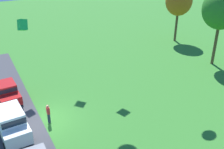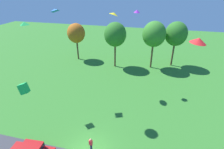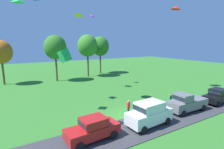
% 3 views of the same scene
% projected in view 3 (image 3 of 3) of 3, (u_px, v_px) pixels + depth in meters
% --- Properties ---
extents(ground_plane, '(120.00, 120.00, 0.00)m').
position_uv_depth(ground_plane, '(126.00, 116.00, 18.93)').
color(ground_plane, '#337528').
extents(pavement_strip, '(36.00, 4.40, 0.06)m').
position_uv_depth(pavement_strip, '(142.00, 126.00, 16.59)').
color(pavement_strip, '#38383D').
rests_on(pavement_strip, ground).
extents(car_sedan_by_flagpole, '(4.50, 2.18, 1.84)m').
position_uv_depth(car_sedan_by_flagpole, '(93.00, 128.00, 14.09)').
color(car_sedan_by_flagpole, red).
rests_on(car_sedan_by_flagpole, ground).
extents(car_suv_mid_row, '(4.71, 2.27, 2.28)m').
position_uv_depth(car_suv_mid_row, '(149.00, 113.00, 16.50)').
color(car_suv_mid_row, white).
rests_on(car_suv_mid_row, ground).
extents(car_pickup_far_end, '(5.05, 2.16, 2.14)m').
position_uv_depth(car_pickup_far_end, '(186.00, 102.00, 19.88)').
color(car_pickup_far_end, slate).
rests_on(car_pickup_far_end, ground).
extents(car_sedan_near_entrance, '(4.50, 2.17, 1.84)m').
position_uv_depth(car_sedan_near_entrance, '(218.00, 95.00, 22.75)').
color(car_sedan_near_entrance, black).
rests_on(car_sedan_near_entrance, ground).
extents(person_on_lawn, '(0.36, 0.24, 1.71)m').
position_uv_depth(person_on_lawn, '(128.00, 108.00, 18.89)').
color(person_on_lawn, '#2D334C').
rests_on(person_on_lawn, ground).
extents(person_beside_suv, '(0.36, 0.24, 1.71)m').
position_uv_depth(person_beside_suv, '(170.00, 101.00, 21.16)').
color(person_beside_suv, '#2D334C').
rests_on(person_beside_suv, ground).
extents(tree_lone_near, '(3.92, 3.92, 8.28)m').
position_uv_depth(tree_lone_near, '(1.00, 52.00, 31.93)').
color(tree_lone_near, brown).
rests_on(tree_lone_near, ground).
extents(tree_left_of_center, '(4.42, 4.42, 9.33)m').
position_uv_depth(tree_left_of_center, '(55.00, 47.00, 34.87)').
color(tree_left_of_center, brown).
rests_on(tree_left_of_center, ground).
extents(tree_far_left, '(4.56, 4.56, 9.62)m').
position_uv_depth(tree_far_left, '(88.00, 46.00, 39.68)').
color(tree_far_left, brown).
rests_on(tree_far_left, ground).
extents(tree_center_back, '(4.43, 4.43, 9.35)m').
position_uv_depth(tree_center_back, '(100.00, 46.00, 43.67)').
color(tree_center_back, brown).
rests_on(tree_center_back, ground).
extents(kite_delta_trailing_tail, '(1.47, 1.44, 0.53)m').
position_uv_depth(kite_delta_trailing_tail, '(176.00, 8.00, 22.32)').
color(kite_delta_trailing_tail, red).
extents(kite_box_high_right, '(1.14, 1.00, 1.28)m').
position_uv_depth(kite_box_high_right, '(65.00, 56.00, 14.55)').
color(kite_box_high_right, green).
extents(kite_delta_high_left, '(1.97, 1.97, 0.78)m').
position_uv_depth(kite_delta_high_left, '(78.00, 14.00, 27.29)').
color(kite_delta_high_left, yellow).
extents(kite_diamond_near_flag, '(1.02, 0.92, 0.44)m').
position_uv_depth(kite_diamond_near_flag, '(17.00, 0.00, 16.80)').
color(kite_diamond_near_flag, green).
extents(kite_delta_low_drifter, '(1.23, 1.23, 0.40)m').
position_uv_depth(kite_delta_low_drifter, '(92.00, 16.00, 30.07)').
color(kite_delta_low_drifter, purple).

